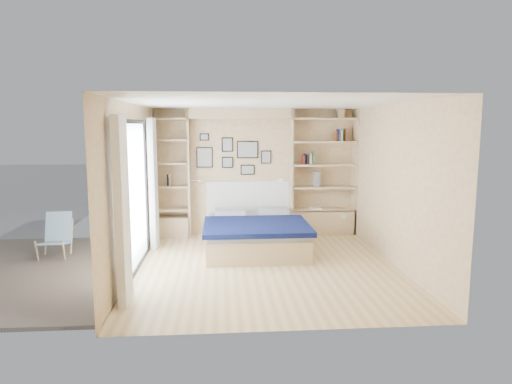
{
  "coord_description": "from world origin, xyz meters",
  "views": [
    {
      "loc": [
        -0.7,
        -6.81,
        2.17
      ],
      "look_at": [
        -0.09,
        0.9,
        1.04
      ],
      "focal_mm": 32.0,
      "sensor_mm": 36.0,
      "label": 1
    }
  ],
  "objects": [
    {
      "name": "shelf_decor",
      "position": [
        1.06,
        2.07,
        1.69
      ],
      "size": [
        3.49,
        0.23,
        2.03
      ],
      "color": "#A51E1E",
      "rests_on": "ground"
    },
    {
      "name": "photo_gallery",
      "position": [
        -0.45,
        2.22,
        1.6
      ],
      "size": [
        1.48,
        0.02,
        0.82
      ],
      "color": "black",
      "rests_on": "ground"
    },
    {
      "name": "ground",
      "position": [
        0.0,
        0.0,
        0.0
      ],
      "size": [
        4.5,
        4.5,
        0.0
      ],
      "primitive_type": "plane",
      "color": "#DBBF81",
      "rests_on": "ground"
    },
    {
      "name": "bed",
      "position": [
        -0.1,
        1.08,
        0.28
      ],
      "size": [
        1.77,
        2.27,
        1.07
      ],
      "color": "tan",
      "rests_on": "ground"
    },
    {
      "name": "reading_lamps",
      "position": [
        -0.3,
        2.0,
        1.1
      ],
      "size": [
        1.92,
        0.12,
        0.15
      ],
      "color": "silver",
      "rests_on": "ground"
    },
    {
      "name": "deck",
      "position": [
        -3.6,
        0.0,
        0.0
      ],
      "size": [
        3.2,
        4.0,
        0.05
      ],
      "primitive_type": "cube",
      "color": "#6E5D51",
      "rests_on": "ground"
    },
    {
      "name": "deck_chair",
      "position": [
        -3.44,
        0.85,
        0.35
      ],
      "size": [
        0.49,
        0.76,
        0.74
      ],
      "rotation": [
        0.0,
        0.0,
        0.07
      ],
      "color": "tan",
      "rests_on": "ground"
    },
    {
      "name": "room_shell",
      "position": [
        -0.39,
        1.52,
        1.08
      ],
      "size": [
        4.5,
        4.5,
        4.5
      ],
      "color": "beige",
      "rests_on": "ground"
    }
  ]
}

